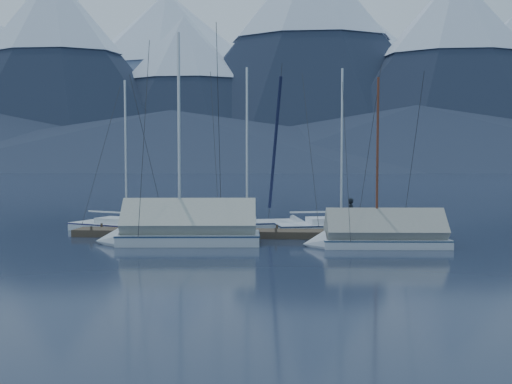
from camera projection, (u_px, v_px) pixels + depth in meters
The scene contains 10 objects.
ground at pixel (253, 243), 24.47m from camera, with size 1000.00×1000.00×0.00m, color black.
mountain_range at pixel (300, 87), 389.97m from camera, with size 877.00×584.00×150.50m.
dock at pixel (256, 235), 26.45m from camera, with size 18.00×1.50×0.54m.
mooring_posts at pixel (246, 230), 26.48m from camera, with size 15.12×1.52×0.35m.
sailboat_open_left at pixel (134, 229), 28.36m from camera, with size 6.82×4.07×8.71m.
sailboat_open_mid at pixel (256, 226), 29.38m from camera, with size 7.53×3.91×9.58m.
sailboat_open_right at pixel (350, 228), 28.59m from camera, with size 7.36×3.66×9.38m.
sailboat_covered_near at pixel (373, 237), 23.33m from camera, with size 6.31×2.67×8.06m.
sailboat_covered_far at pixel (177, 233), 24.14m from camera, with size 7.48×3.11×10.26m.
person at pixel (351, 214), 26.50m from camera, with size 0.57×0.37×1.56m, color black.
Camera 1 is at (1.99, -24.23, 3.58)m, focal length 38.00 mm.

